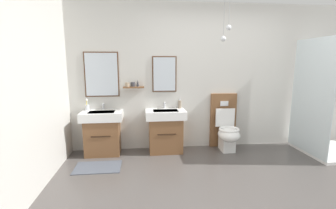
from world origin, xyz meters
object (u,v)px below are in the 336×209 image
at_px(vanity_sink_right, 165,130).
at_px(toothbrush_cup, 87,107).
at_px(soap_dispenser, 180,104).
at_px(toilet, 226,129).
at_px(shower_tray, 323,131).
at_px(vanity_sink_left, 103,132).

bearing_deg(vanity_sink_right, toothbrush_cup, 173.89).
xyz_separation_m(vanity_sink_right, soap_dispenser, (0.28, 0.15, 0.43)).
relative_size(vanity_sink_right, toilet, 0.74).
distance_m(toilet, shower_tray, 1.63).
bearing_deg(soap_dispenser, toothbrush_cup, -179.65).
bearing_deg(toilet, toothbrush_cup, 176.22).
xyz_separation_m(toothbrush_cup, soap_dispenser, (1.62, 0.01, 0.02)).
relative_size(vanity_sink_left, toilet, 0.74).
xyz_separation_m(vanity_sink_right, toothbrush_cup, (-1.35, 0.14, 0.41)).
relative_size(soap_dispenser, shower_tray, 0.09).
relative_size(vanity_sink_left, vanity_sink_right, 1.00).
bearing_deg(shower_tray, vanity_sink_left, 173.80).
height_order(vanity_sink_right, toothbrush_cup, toothbrush_cup).
bearing_deg(toilet, vanity_sink_right, 179.12).
xyz_separation_m(vanity_sink_left, shower_tray, (3.76, -0.41, 0.01)).
height_order(vanity_sink_left, shower_tray, shower_tray).
height_order(soap_dispenser, shower_tray, shower_tray).
bearing_deg(vanity_sink_left, toilet, -0.44).
height_order(toilet, toothbrush_cup, toilet).
relative_size(toilet, shower_tray, 0.51).
bearing_deg(vanity_sink_left, soap_dispenser, 6.48).
distance_m(vanity_sink_left, toilet, 2.17).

